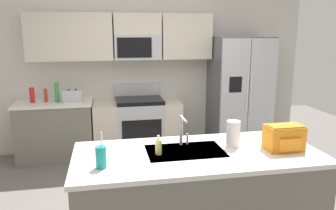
{
  "coord_description": "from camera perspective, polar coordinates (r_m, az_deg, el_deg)",
  "views": [
    {
      "loc": [
        -0.73,
        -3.26,
        1.93
      ],
      "look_at": [
        0.01,
        0.6,
        1.05
      ],
      "focal_mm": 35.2,
      "sensor_mm": 36.0,
      "label": 1
    }
  ],
  "objects": [
    {
      "name": "ground_plane",
      "position": [
        3.86,
        1.58,
        -17.42
      ],
      "size": [
        9.0,
        9.0,
        0.0
      ],
      "primitive_type": "plane",
      "color": "#66605B",
      "rests_on": "ground"
    },
    {
      "name": "kitchen_wall_unit",
      "position": [
        5.39,
        -4.63,
        7.73
      ],
      "size": [
        5.2,
        0.43,
        2.6
      ],
      "color": "beige",
      "rests_on": "ground"
    },
    {
      "name": "back_counter",
      "position": [
        5.33,
        -18.83,
        -4.18
      ],
      "size": [
        1.12,
        0.63,
        0.9
      ],
      "color": "slate",
      "rests_on": "ground"
    },
    {
      "name": "range_oven",
      "position": [
        5.29,
        -5.3,
        -3.73
      ],
      "size": [
        1.36,
        0.61,
        1.1
      ],
      "color": "#B7BABF",
      "rests_on": "ground"
    },
    {
      "name": "refrigerator",
      "position": [
        5.52,
        12.22,
        1.86
      ],
      "size": [
        0.9,
        0.76,
        1.85
      ],
      "color": "#4C4F54",
      "rests_on": "ground"
    },
    {
      "name": "island_counter",
      "position": [
        3.1,
        4.99,
        -15.84
      ],
      "size": [
        2.15,
        0.94,
        0.9
      ],
      "color": "slate",
      "rests_on": "ground"
    },
    {
      "name": "toaster",
      "position": [
        5.12,
        -16.18,
        1.55
      ],
      "size": [
        0.28,
        0.16,
        0.18
      ],
      "color": "#B7BABF",
      "rests_on": "back_counter"
    },
    {
      "name": "pepper_mill",
      "position": [
        5.22,
        -20.41,
        1.57
      ],
      "size": [
        0.05,
        0.05,
        0.2
      ],
      "primitive_type": "cylinder",
      "color": "#B2332D",
      "rests_on": "back_counter"
    },
    {
      "name": "bottle_red",
      "position": [
        5.25,
        -22.47,
        1.6
      ],
      "size": [
        0.07,
        0.07,
        0.22
      ],
      "primitive_type": "cylinder",
      "color": "red",
      "rests_on": "back_counter"
    },
    {
      "name": "bottle_green",
      "position": [
        5.14,
        -18.68,
        2.11
      ],
      "size": [
        0.06,
        0.06,
        0.3
      ],
      "primitive_type": "cylinder",
      "color": "green",
      "rests_on": "back_counter"
    },
    {
      "name": "sink_faucet",
      "position": [
        3.02,
        2.51,
        -4.0
      ],
      "size": [
        0.08,
        0.21,
        0.28
      ],
      "color": "#B7BABF",
      "rests_on": "island_counter"
    },
    {
      "name": "drink_cup_teal",
      "position": [
        2.61,
        -11.53,
        -8.82
      ],
      "size": [
        0.08,
        0.08,
        0.29
      ],
      "color": "teal",
      "rests_on": "island_counter"
    },
    {
      "name": "soap_dispenser",
      "position": [
        2.83,
        -1.67,
        -7.24
      ],
      "size": [
        0.06,
        0.06,
        0.17
      ],
      "color": "#D8CC66",
      "rests_on": "island_counter"
    },
    {
      "name": "paper_towel_roll",
      "position": [
        3.06,
        11.21,
        -4.9
      ],
      "size": [
        0.12,
        0.12,
        0.24
      ],
      "primitive_type": "cylinder",
      "color": "white",
      "rests_on": "island_counter"
    },
    {
      "name": "backpack",
      "position": [
        3.1,
        19.47,
        -5.28
      ],
      "size": [
        0.32,
        0.22,
        0.23
      ],
      "color": "orange",
      "rests_on": "island_counter"
    }
  ]
}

